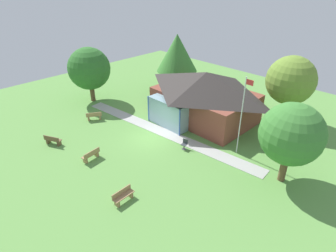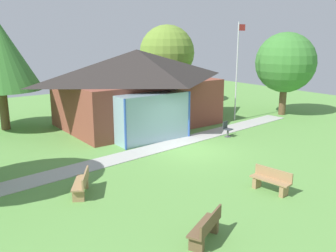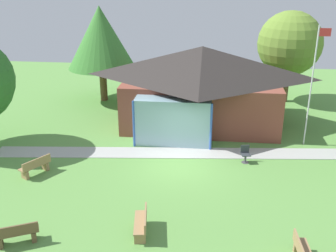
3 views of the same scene
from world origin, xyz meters
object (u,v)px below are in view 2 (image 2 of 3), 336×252
(tree_behind_pavilion_right, at_px, (167,53))
(patio_chair_lawn_spare, at_px, (227,129))
(bench_front_left, at_px, (206,228))
(tree_east_hedge, at_px, (286,63))
(pavilion, at_px, (138,86))
(flagpole, at_px, (237,68))
(bench_mid_left, at_px, (82,184))
(bench_front_center, at_px, (271,181))

(tree_behind_pavilion_right, bearing_deg, patio_chair_lawn_spare, -108.43)
(bench_front_left, distance_m, tree_east_hedge, 18.57)
(tree_east_hedge, bearing_deg, bench_front_left, -149.66)
(patio_chair_lawn_spare, xyz_separation_m, tree_behind_pavilion_right, (3.47, 10.40, 3.76))
(pavilion, xyz_separation_m, flagpole, (5.86, -2.83, 1.04))
(bench_mid_left, distance_m, tree_east_hedge, 18.09)
(pavilion, bearing_deg, bench_mid_left, -133.00)
(bench_mid_left, bearing_deg, tree_behind_pavilion_right, -14.61)
(bench_front_center, relative_size, bench_front_left, 1.00)
(bench_front_left, relative_size, tree_east_hedge, 0.27)
(patio_chair_lawn_spare, bearing_deg, tree_behind_pavilion_right, -120.06)
(pavilion, xyz_separation_m, tree_behind_pavilion_right, (5.94, 4.99, 1.72))
(tree_east_hedge, bearing_deg, flagpole, 170.25)
(bench_mid_left, height_order, patio_chair_lawn_spare, patio_chair_lawn_spare)
(bench_front_left, bearing_deg, pavilion, 39.57)
(tree_east_hedge, bearing_deg, bench_front_center, -144.91)
(pavilion, distance_m, bench_mid_left, 10.89)
(flagpole, distance_m, tree_east_hedge, 4.18)
(pavilion, relative_size, tree_behind_pavilion_right, 1.57)
(flagpole, height_order, patio_chair_lawn_spare, flagpole)
(flagpole, bearing_deg, bench_mid_left, -159.22)
(flagpole, distance_m, tree_behind_pavilion_right, 7.86)
(bench_front_center, height_order, patio_chair_lawn_spare, patio_chair_lawn_spare)
(bench_mid_left, bearing_deg, tree_east_hedge, -44.74)
(flagpole, relative_size, bench_mid_left, 4.24)
(bench_front_center, bearing_deg, bench_mid_left, 47.85)
(patio_chair_lawn_spare, height_order, tree_behind_pavilion_right, tree_behind_pavilion_right)
(bench_front_left, bearing_deg, bench_front_center, -11.36)
(bench_mid_left, bearing_deg, bench_front_center, -92.78)
(pavilion, bearing_deg, bench_front_center, -97.84)
(tree_east_hedge, bearing_deg, pavilion, 160.45)
(pavilion, relative_size, tree_east_hedge, 1.74)
(pavilion, xyz_separation_m, bench_front_left, (-5.80, -12.77, -2.06))
(flagpole, bearing_deg, bench_front_center, -130.17)
(flagpole, xyz_separation_m, bench_front_left, (-11.66, -9.94, -3.10))
(flagpole, bearing_deg, tree_east_hedge, -9.75)
(pavilion, distance_m, tree_behind_pavilion_right, 7.95)
(bench_front_center, distance_m, tree_east_hedge, 14.53)
(tree_behind_pavilion_right, bearing_deg, pavilion, -139.97)
(bench_mid_left, bearing_deg, pavilion, -11.68)
(bench_front_center, xyz_separation_m, bench_front_left, (-4.19, -1.10, 0.00))
(bench_mid_left, relative_size, tree_east_hedge, 0.26)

